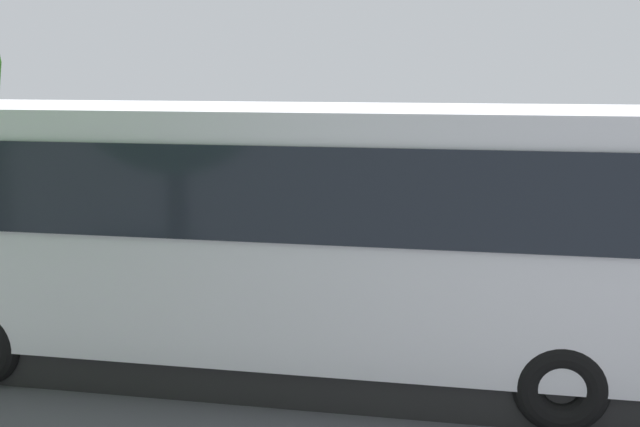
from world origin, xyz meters
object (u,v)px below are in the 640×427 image
traffic_cone (374,241)px  parked_motorcycle_silver (160,277)px  stunt_motorcycle (290,198)px  spectator_far_left (404,235)px  tour_bus (274,239)px  spectator_left (326,239)px  spectator_centre (253,240)px

traffic_cone → parked_motorcycle_silver: bearing=51.7°
parked_motorcycle_silver → stunt_motorcycle: bearing=-103.4°
spectator_far_left → tour_bus: bearing=65.0°
tour_bus → stunt_motorcycle: size_ratio=4.60×
parked_motorcycle_silver → traffic_cone: 4.84m
tour_bus → spectator_far_left: bearing=-115.0°
stunt_motorcycle → traffic_cone: 2.19m
spectator_far_left → stunt_motorcycle: (2.63, -3.74, -0.10)m
spectator_far_left → spectator_left: spectator_far_left is taller
spectator_centre → tour_bus: bearing=110.0°
spectator_far_left → stunt_motorcycle: size_ratio=0.89×
spectator_left → parked_motorcycle_silver: 2.66m
parked_motorcycle_silver → stunt_motorcycle: stunt_motorcycle is taller
spectator_far_left → spectator_left: (1.21, 0.33, -0.04)m
tour_bus → stunt_motorcycle: 6.91m
spectator_far_left → parked_motorcycle_silver: (3.74, 0.92, -0.61)m
parked_motorcycle_silver → traffic_cone: size_ratio=3.26×
tour_bus → stunt_motorcycle: tour_bus is taller
spectator_far_left → traffic_cone: bearing=-75.5°
parked_motorcycle_silver → spectator_far_left: bearing=-166.2°
spectator_left → stunt_motorcycle: (1.42, -4.06, -0.06)m
spectator_far_left → parked_motorcycle_silver: bearing=13.8°
tour_bus → spectator_left: (-0.20, -2.71, -0.60)m
spectator_centre → parked_motorcycle_silver: spectator_centre is taller
spectator_far_left → parked_motorcycle_silver: size_ratio=0.88×
traffic_cone → stunt_motorcycle: bearing=-24.5°
traffic_cone → spectator_centre: bearing=63.0°
spectator_centre → stunt_motorcycle: spectator_centre is taller
stunt_motorcycle → spectator_far_left: bearing=125.2°
spectator_centre → parked_motorcycle_silver: (1.35, 0.56, -0.52)m
tour_bus → traffic_cone: bearing=-96.5°
tour_bus → spectator_far_left: 3.40m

